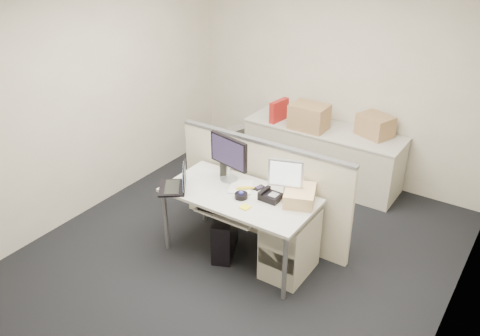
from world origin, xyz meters
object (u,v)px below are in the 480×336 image
Objects in this scene: desk at (240,200)px; monitor_main at (229,159)px; desk_phone at (270,197)px; laptop at (171,177)px.

monitor_main is at bearing 144.25° from desk.
desk_phone reaches higher than desk.
monitor_main is 0.60m from desk_phone.
desk_phone is at bearing 14.93° from desk.
laptop reaches higher than desk.
desk_phone is (0.55, -0.10, -0.21)m from monitor_main.
laptop is 1.73× the size of desk_phone.
monitor_main is 0.60m from laptop.
monitor_main reaches higher than desk_phone.
desk is 3.12× the size of monitor_main.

